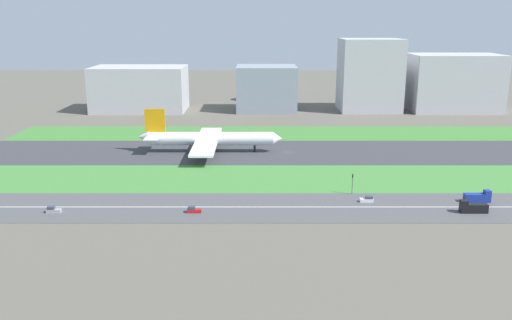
{
  "coord_description": "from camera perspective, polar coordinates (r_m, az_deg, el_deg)",
  "views": [
    {
      "loc": [
        -14.01,
        -233.79,
        58.41
      ],
      "look_at": [
        -13.69,
        -36.5,
        6.0
      ],
      "focal_mm": 37.31,
      "sensor_mm": 36.0,
      "label": 1
    }
  ],
  "objects": [
    {
      "name": "hangar_building",
      "position": [
        350.61,
        1.03,
        7.68
      ],
      "size": [
        38.68,
        31.85,
        29.02
      ],
      "primitive_type": "cube",
      "color": "gray",
      "rests_on": "ground_plane"
    },
    {
      "name": "car_0",
      "position": [
        179.26,
        11.74,
        -4.15
      ],
      "size": [
        4.4,
        1.8,
        2.0
      ],
      "color": "silver",
      "rests_on": "highway"
    },
    {
      "name": "grass_median_south",
      "position": [
        201.91,
        3.89,
        -1.96
      ],
      "size": [
        280.0,
        36.0,
        0.1
      ],
      "primitive_type": "cube",
      "color": "#427F38",
      "rests_on": "ground_plane"
    },
    {
      "name": "car_2",
      "position": [
        167.19,
        -6.8,
        -5.34
      ],
      "size": [
        4.4,
        1.8,
        2.0
      ],
      "rotation": [
        0.0,
        0.0,
        3.14
      ],
      "color": "#B2191E",
      "rests_on": "highway"
    },
    {
      "name": "cargo_warehouse",
      "position": [
        373.1,
        20.33,
        7.79
      ],
      "size": [
        56.62,
        34.63,
        36.55
      ],
      "primitive_type": "cube",
      "color": "#B2B2B7",
      "rests_on": "ground_plane"
    },
    {
      "name": "car_1",
      "position": [
        177.67,
        -21.01,
        -5.03
      ],
      "size": [
        4.4,
        1.8,
        2.0
      ],
      "rotation": [
        0.0,
        0.0,
        3.14
      ],
      "color": "#99999E",
      "rests_on": "highway"
    },
    {
      "name": "highway_centerline",
      "position": [
        171.6,
        4.61,
        -5.04
      ],
      "size": [
        266.0,
        0.5,
        0.01
      ],
      "primitive_type": "cube",
      "color": "silver",
      "rests_on": "highway"
    },
    {
      "name": "ground_plane",
      "position": [
        241.38,
        3.24,
        0.85
      ],
      "size": [
        800.0,
        800.0,
        0.0
      ],
      "primitive_type": "plane",
      "color": "#5B564C"
    },
    {
      "name": "runway",
      "position": [
        241.37,
        3.24,
        0.86
      ],
      "size": [
        280.0,
        46.0,
        0.1
      ],
      "primitive_type": "cube",
      "color": "#38383D",
      "rests_on": "ground_plane"
    },
    {
      "name": "truck_0",
      "position": [
        189.86,
        22.61,
        -3.7
      ],
      "size": [
        8.4,
        2.5,
        4.0
      ],
      "color": "navy",
      "rests_on": "highway"
    },
    {
      "name": "terminal_building",
      "position": [
        358.71,
        -12.43,
        7.47
      ],
      "size": [
        59.52,
        35.88,
        28.65
      ],
      "primitive_type": "cube",
      "color": "#B2B2B7",
      "rests_on": "ground_plane"
    },
    {
      "name": "truck_1",
      "position": [
        179.0,
        22.14,
        -4.75
      ],
      "size": [
        8.4,
        2.5,
        4.0
      ],
      "rotation": [
        0.0,
        0.0,
        3.14
      ],
      "color": "black",
      "rests_on": "highway"
    },
    {
      "name": "traffic_light",
      "position": [
        184.99,
        10.21,
        -2.38
      ],
      "size": [
        0.36,
        0.5,
        7.2
      ],
      "color": "#4C4C51",
      "rests_on": "highway"
    },
    {
      "name": "highway",
      "position": [
        171.62,
        4.61,
        -5.05
      ],
      "size": [
        280.0,
        28.0,
        0.1
      ],
      "primitive_type": "cube",
      "color": "#4C4C4F",
      "rests_on": "ground_plane"
    },
    {
      "name": "office_tower",
      "position": [
        357.31,
        12.0,
        8.89
      ],
      "size": [
        38.57,
        31.49,
        46.24
      ],
      "primitive_type": "cube",
      "color": "#B2B2B7",
      "rests_on": "ground_plane"
    },
    {
      "name": "airliner",
      "position": [
        240.54,
        -5.32,
        2.28
      ],
      "size": [
        65.0,
        56.0,
        19.7
      ],
      "color": "white",
      "rests_on": "runway"
    },
    {
      "name": "grass_median_north",
      "position": [
        281.26,
        2.77,
        2.88
      ],
      "size": [
        280.0,
        36.0,
        0.1
      ],
      "primitive_type": "cube",
      "color": "#3D7A33",
      "rests_on": "ground_plane"
    },
    {
      "name": "fuel_tank_west",
      "position": [
        396.2,
        -0.14,
        7.34
      ],
      "size": [
        16.32,
        16.32,
        12.95
      ],
      "primitive_type": "cylinder",
      "color": "silver",
      "rests_on": "ground_plane"
    }
  ]
}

